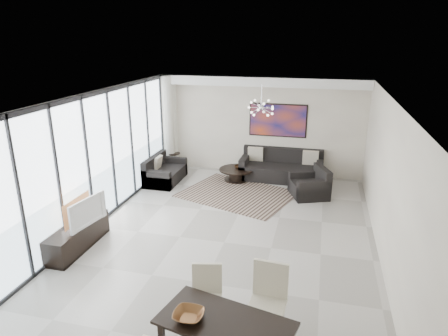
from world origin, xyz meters
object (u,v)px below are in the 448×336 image
(tv_console, at_px, (78,236))
(dining_table, at_px, (225,328))
(coffee_table, at_px, (236,174))
(television, at_px, (84,211))
(sofa_main, at_px, (281,169))

(tv_console, distance_m, dining_table, 4.18)
(coffee_table, height_order, dining_table, dining_table)
(tv_console, bearing_deg, dining_table, -31.82)
(coffee_table, distance_m, television, 4.95)
(coffee_table, relative_size, sofa_main, 0.42)
(coffee_table, relative_size, television, 1.02)
(sofa_main, relative_size, tv_console, 1.45)
(tv_console, distance_m, television, 0.56)
(coffee_table, height_order, sofa_main, sofa_main)
(tv_console, relative_size, television, 1.68)
(dining_table, bearing_deg, sofa_main, 90.59)
(television, bearing_deg, sofa_main, -24.47)
(television, height_order, dining_table, television)
(coffee_table, xyz_separation_m, television, (-2.05, -4.46, 0.59))
(television, bearing_deg, dining_table, -114.38)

